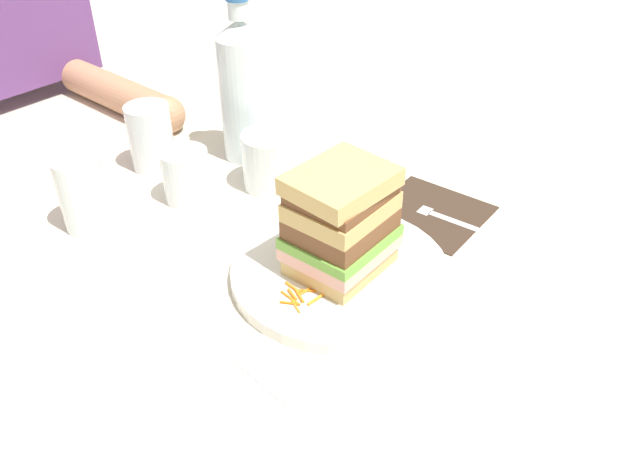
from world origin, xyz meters
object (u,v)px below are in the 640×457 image
at_px(napkin_dark, 430,212).
at_px(empty_tumbler_0, 83,194).
at_px(empty_tumbler_2, 151,137).
at_px(juice_glass, 270,164).
at_px(knife, 232,352).
at_px(fork, 445,216).
at_px(sandwich, 340,222).
at_px(main_plate, 339,271).
at_px(empty_tumbler_1, 186,175).
at_px(water_bottle, 244,89).

bearing_deg(napkin_dark, empty_tumbler_0, 134.11).
bearing_deg(empty_tumbler_2, juice_glass, -66.79).
distance_m(knife, empty_tumbler_2, 0.42).
xyz_separation_m(fork, juice_glass, (-0.09, 0.24, 0.03)).
bearing_deg(fork, sandwich, 170.77).
distance_m(sandwich, napkin_dark, 0.20).
height_order(main_plate, sandwich, sandwich).
bearing_deg(sandwich, juice_glass, 64.32).
xyz_separation_m(napkin_dark, empty_tumbler_2, (-0.16, 0.39, 0.05)).
height_order(sandwich, juice_glass, sandwich).
bearing_deg(empty_tumbler_1, sandwich, -89.67).
bearing_deg(main_plate, water_bottle, 64.60).
distance_m(fork, empty_tumbler_0, 0.47).
bearing_deg(juice_glass, knife, -143.03).
bearing_deg(juice_glass, sandwich, -115.68).
bearing_deg(empty_tumbler_1, empty_tumbler_2, 76.38).
distance_m(napkin_dark, empty_tumbler_2, 0.42).
distance_m(main_plate, empty_tumbler_0, 0.34).
distance_m(water_bottle, empty_tumbler_0, 0.28).
distance_m(knife, juice_glass, 0.33).
bearing_deg(empty_tumbler_0, napkin_dark, -45.89).
height_order(main_plate, knife, main_plate).
distance_m(juice_glass, empty_tumbler_0, 0.25).
bearing_deg(sandwich, empty_tumbler_0, 112.27).
distance_m(napkin_dark, fork, 0.02).
bearing_deg(empty_tumbler_1, fork, -57.86).
xyz_separation_m(sandwich, empty_tumbler_0, (-0.13, 0.32, -0.03)).
height_order(knife, juice_glass, juice_glass).
bearing_deg(empty_tumbler_2, water_bottle, -35.02).
relative_size(fork, empty_tumbler_2, 1.71).
height_order(main_plate, empty_tumbler_2, empty_tumbler_2).
relative_size(fork, water_bottle, 0.67).
relative_size(knife, juice_glass, 2.50).
bearing_deg(knife, main_plate, -2.04).
distance_m(sandwich, water_bottle, 0.33).
relative_size(fork, empty_tumbler_1, 2.27).
relative_size(knife, empty_tumbler_0, 2.03).
relative_size(napkin_dark, water_bottle, 0.56).
distance_m(main_plate, empty_tumbler_1, 0.27).
xyz_separation_m(sandwich, empty_tumbler_2, (0.02, 0.38, -0.03)).
distance_m(sandwich, empty_tumbler_2, 0.38).
distance_m(main_plate, juice_glass, 0.23).
xyz_separation_m(juice_glass, water_bottle, (0.04, 0.09, 0.07)).
xyz_separation_m(main_plate, empty_tumbler_2, (0.02, 0.38, 0.04)).
distance_m(napkin_dark, water_bottle, 0.33).
height_order(fork, knife, fork).
height_order(napkin_dark, empty_tumbler_1, empty_tumbler_1).
bearing_deg(knife, napkin_dark, -2.24).
height_order(sandwich, empty_tumbler_0, sandwich).
height_order(fork, empty_tumbler_2, empty_tumbler_2).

